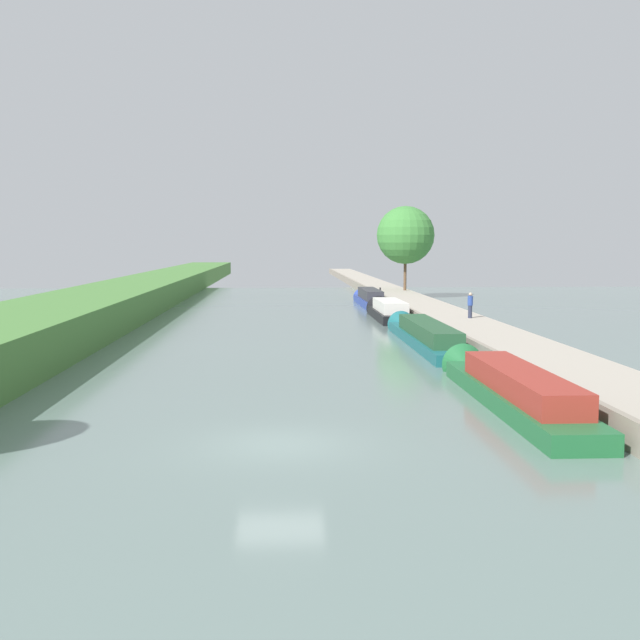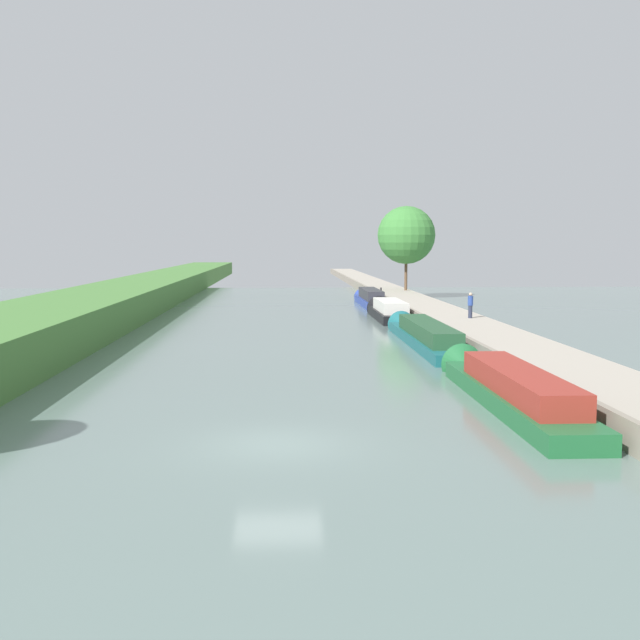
# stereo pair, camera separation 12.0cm
# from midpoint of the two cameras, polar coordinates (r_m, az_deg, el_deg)

# --- Properties ---
(ground_plane) EXTENTS (160.00, 160.00, 0.00)m
(ground_plane) POSITION_cam_midpoint_polar(r_m,az_deg,el_deg) (22.26, -3.10, -9.14)
(ground_plane) COLOR slate
(stone_quay) EXTENTS (0.25, 260.00, 0.93)m
(stone_quay) POSITION_cam_midpoint_polar(r_m,az_deg,el_deg) (24.10, 20.60, -7.21)
(stone_quay) COLOR gray
(stone_quay) RESTS_ON ground_plane
(narrowboat_green) EXTENTS (1.98, 14.17, 2.06)m
(narrowboat_green) POSITION_cam_midpoint_polar(r_m,az_deg,el_deg) (28.45, 13.63, -4.84)
(narrowboat_green) COLOR #1E6033
(narrowboat_green) RESTS_ON ground_plane
(narrowboat_teal) EXTENTS (1.93, 16.66, 2.01)m
(narrowboat_teal) POSITION_cam_midpoint_polar(r_m,az_deg,el_deg) (44.32, 7.57, -1.06)
(narrowboat_teal) COLOR #195B60
(narrowboat_teal) RESTS_ON ground_plane
(narrowboat_black) EXTENTS (2.19, 11.15, 2.19)m
(narrowboat_black) POSITION_cam_midpoint_polar(r_m,az_deg,el_deg) (59.70, 4.94, 0.69)
(narrowboat_black) COLOR black
(narrowboat_black) RESTS_ON ground_plane
(narrowboat_blue) EXTENTS (1.80, 12.83, 2.08)m
(narrowboat_blue) POSITION_cam_midpoint_polar(r_m,az_deg,el_deg) (72.39, 3.58, 1.61)
(narrowboat_blue) COLOR #283D93
(narrowboat_blue) RESTS_ON ground_plane
(tree_rightbank_midnear) EXTENTS (6.00, 6.00, 8.74)m
(tree_rightbank_midnear) POSITION_cam_midpoint_polar(r_m,az_deg,el_deg) (81.08, 6.28, 6.24)
(tree_rightbank_midnear) COLOR brown
(tree_rightbank_midnear) RESTS_ON right_towpath
(person_walking) EXTENTS (0.34, 0.34, 1.66)m
(person_walking) POSITION_cam_midpoint_polar(r_m,az_deg,el_deg) (51.14, 10.95, 1.12)
(person_walking) COLOR #282D42
(person_walking) RESTS_ON right_towpath
(mooring_bollard_far) EXTENTS (0.16, 0.16, 0.45)m
(mooring_bollard_far) POSITION_cam_midpoint_polar(r_m,az_deg,el_deg) (78.14, 4.42, 2.24)
(mooring_bollard_far) COLOR black
(mooring_bollard_far) RESTS_ON right_towpath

